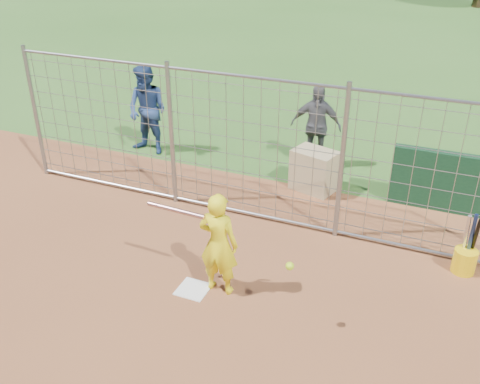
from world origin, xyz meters
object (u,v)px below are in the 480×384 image
at_px(batter, 219,244).
at_px(equipment_bin, 314,170).
at_px(bystander_a, 147,110).
at_px(bucket_with_bats, 465,258).
at_px(bystander_b, 316,126).

distance_m(batter, equipment_bin, 3.53).
bearing_deg(bystander_a, bucket_with_bats, -10.53).
relative_size(bystander_a, bystander_b, 1.10).
distance_m(bystander_b, bucket_with_bats, 4.20).
xyz_separation_m(bystander_a, bucket_with_bats, (6.62, -2.04, -0.72)).
height_order(bystander_b, equipment_bin, bystander_b).
height_order(equipment_bin, bucket_with_bats, bucket_with_bats).
bearing_deg(bystander_b, batter, -98.09).
relative_size(batter, bystander_a, 0.80).
distance_m(batter, bucket_with_bats, 3.67).
bearing_deg(bucket_with_bats, bystander_b, 138.26).
xyz_separation_m(batter, bucket_with_bats, (3.16, 1.80, -0.52)).
bearing_deg(batter, bystander_b, -91.77).
relative_size(batter, bucket_with_bats, 1.57).
distance_m(bystander_a, bystander_b, 3.60).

